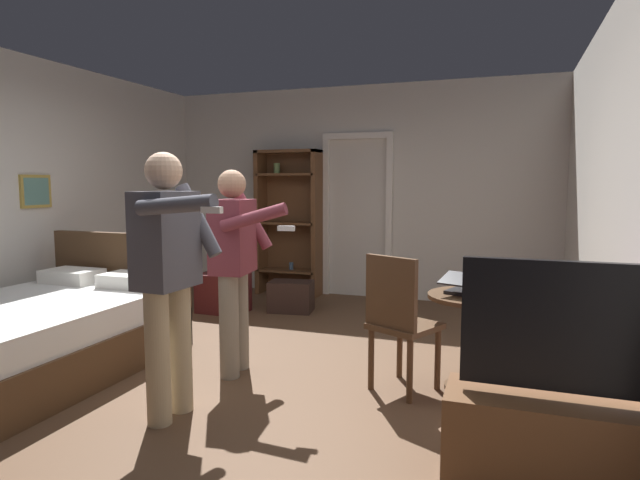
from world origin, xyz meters
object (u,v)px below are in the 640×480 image
(bookshelf, at_px, (290,217))
(suitcase_dark, at_px, (223,293))
(bed, at_px, (45,332))
(side_table, at_px, (474,326))
(bottle_on_table, at_px, (496,282))
(laptop, at_px, (469,288))
(wooden_chair, at_px, (399,318))
(tv_flatscreen, at_px, (575,431))
(person_striped_shirt, at_px, (235,259))
(person_blue_shirt, at_px, (168,268))
(suitcase_small, at_px, (291,296))

(bookshelf, height_order, suitcase_dark, bookshelf)
(bed, bearing_deg, side_table, 11.87)
(side_table, bearing_deg, bottle_on_table, -29.74)
(side_table, xyz_separation_m, suitcase_dark, (-2.87, 1.45, -0.25))
(laptop, distance_m, wooden_chair, 0.54)
(bed, bearing_deg, bottle_on_table, 10.10)
(tv_flatscreen, height_order, person_striped_shirt, person_striped_shirt)
(side_table, xyz_separation_m, person_striped_shirt, (-1.78, -0.26, 0.43))
(bookshelf, relative_size, person_blue_shirt, 1.14)
(suitcase_small, bearing_deg, bottle_on_table, -46.87)
(bed, xyz_separation_m, tv_flatscreen, (3.81, -0.50, 0.01))
(bookshelf, relative_size, suitcase_dark, 3.55)
(bookshelf, distance_m, person_striped_shirt, 3.03)
(bottle_on_table, relative_size, person_blue_shirt, 0.16)
(suitcase_dark, bearing_deg, bookshelf, 77.20)
(bed, height_order, wooden_chair, bed)
(bed, height_order, tv_flatscreen, tv_flatscreen)
(wooden_chair, height_order, person_striped_shirt, person_striped_shirt)
(tv_flatscreen, xyz_separation_m, suitcase_dark, (-3.41, 2.63, -0.09))
(wooden_chair, bearing_deg, bottle_on_table, 12.83)
(bottle_on_table, bearing_deg, laptop, 167.96)
(side_table, height_order, person_blue_shirt, person_blue_shirt)
(bottle_on_table, distance_m, wooden_chair, 0.71)
(tv_flatscreen, xyz_separation_m, bottle_on_table, (-0.39, 1.10, 0.50))
(bed, xyz_separation_m, bookshelf, (0.72, 3.35, 0.73))
(person_blue_shirt, xyz_separation_m, suitcase_small, (-0.36, 2.84, -0.79))
(bed, xyz_separation_m, wooden_chair, (2.77, 0.46, 0.24))
(bookshelf, height_order, side_table, bookshelf)
(person_blue_shirt, bearing_deg, bed, 164.10)
(bookshelf, distance_m, suitcase_small, 1.33)
(bookshelf, distance_m, bottle_on_table, 3.85)
(bed, height_order, laptop, bed)
(wooden_chair, distance_m, person_blue_shirt, 1.61)
(laptop, bearing_deg, suitcase_small, 139.83)
(bookshelf, height_order, tv_flatscreen, bookshelf)
(bookshelf, xyz_separation_m, wooden_chair, (2.05, -2.89, -0.49))
(tv_flatscreen, bearing_deg, person_striped_shirt, 158.29)
(bed, relative_size, person_blue_shirt, 1.22)
(bed, xyz_separation_m, bottle_on_table, (3.41, 0.61, 0.51))
(person_blue_shirt, distance_m, person_striped_shirt, 0.85)
(side_table, distance_m, person_blue_shirt, 2.16)
(tv_flatscreen, distance_m, laptop, 1.35)
(bottle_on_table, height_order, suitcase_dark, bottle_on_table)
(laptop, xyz_separation_m, person_striped_shirt, (-1.73, -0.22, 0.15))
(laptop, bearing_deg, bed, -168.66)
(wooden_chair, distance_m, suitcase_dark, 2.92)
(bottle_on_table, bearing_deg, side_table, 150.26)
(tv_flatscreen, relative_size, side_table, 1.72)
(bookshelf, distance_m, side_table, 3.73)
(wooden_chair, relative_size, suitcase_dark, 1.83)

